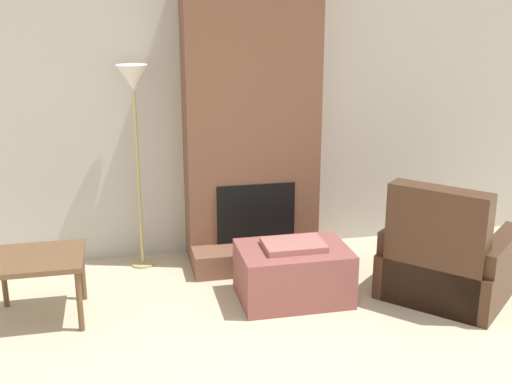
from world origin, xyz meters
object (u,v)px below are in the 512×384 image
side_table (38,264)px  floor_lamp_left (134,93)px  armchair (446,263)px  ottoman (293,272)px

side_table → floor_lamp_left: floor_lamp_left is taller
armchair → ottoman: bearing=37.4°
ottoman → armchair: (1.24, -0.21, 0.05)m
ottoman → side_table: 1.98m
ottoman → armchair: armchair is taller
ottoman → floor_lamp_left: size_ratio=0.48×
ottoman → armchair: 1.26m
armchair → floor_lamp_left: 2.98m
floor_lamp_left → armchair: bearing=-26.1°
armchair → floor_lamp_left: floor_lamp_left is taller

